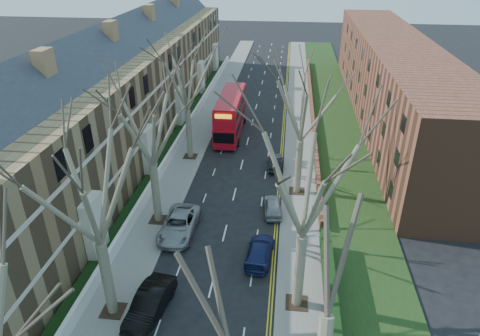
% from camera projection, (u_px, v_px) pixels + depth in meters
% --- Properties ---
extents(pavement_left, '(3.00, 102.00, 0.12)m').
position_uv_depth(pavement_left, '(207.00, 120.00, 55.78)').
color(pavement_left, slate).
rests_on(pavement_left, ground).
extents(pavement_right, '(3.00, 102.00, 0.12)m').
position_uv_depth(pavement_right, '(299.00, 124.00, 54.53)').
color(pavement_right, slate).
rests_on(pavement_right, ground).
extents(terrace_left, '(9.70, 78.00, 13.60)m').
position_uv_depth(terrace_left, '(123.00, 97.00, 46.99)').
color(terrace_left, olive).
rests_on(terrace_left, ground).
extents(flats_right, '(13.97, 54.00, 10.00)m').
position_uv_depth(flats_right, '(392.00, 80.00, 54.56)').
color(flats_right, brown).
rests_on(flats_right, ground).
extents(front_wall_left, '(0.30, 78.00, 1.00)m').
position_uv_depth(front_wall_left, '(179.00, 140.00, 48.66)').
color(front_wall_left, white).
rests_on(front_wall_left, ground).
extents(grass_verge_right, '(6.00, 102.00, 0.06)m').
position_uv_depth(grass_verge_right, '(335.00, 125.00, 54.03)').
color(grass_verge_right, '#1B3212').
rests_on(grass_verge_right, ground).
extents(tree_left_mid, '(10.50, 10.50, 14.71)m').
position_uv_depth(tree_left_mid, '(88.00, 179.00, 22.33)').
color(tree_left_mid, '#756D53').
rests_on(tree_left_mid, ground).
extents(tree_left_far, '(10.15, 10.15, 14.22)m').
position_uv_depth(tree_left_far, '(148.00, 117.00, 31.26)').
color(tree_left_far, '#756D53').
rests_on(tree_left_far, ground).
extents(tree_left_dist, '(10.50, 10.50, 14.71)m').
position_uv_depth(tree_left_dist, '(185.00, 70.00, 41.66)').
color(tree_left_dist, '#756D53').
rests_on(tree_left_dist, ground).
extents(tree_right_mid, '(10.50, 10.50, 14.71)m').
position_uv_depth(tree_right_mid, '(307.00, 173.00, 22.90)').
color(tree_right_mid, '#756D53').
rests_on(tree_right_mid, ground).
extents(tree_right_far, '(10.15, 10.15, 14.22)m').
position_uv_depth(tree_right_far, '(304.00, 97.00, 35.35)').
color(tree_right_far, '#756D53').
rests_on(tree_right_far, ground).
extents(double_decker_bus, '(2.90, 11.24, 4.69)m').
position_uv_depth(double_decker_bus, '(231.00, 115.00, 50.91)').
color(double_decker_bus, '#A90C19').
rests_on(double_decker_bus, ground).
extents(car_left_mid, '(2.32, 5.03, 1.60)m').
position_uv_depth(car_left_mid, '(150.00, 303.00, 26.36)').
color(car_left_mid, black).
rests_on(car_left_mid, ground).
extents(car_left_far, '(2.67, 5.61, 1.55)m').
position_uv_depth(car_left_far, '(179.00, 225.00, 33.78)').
color(car_left_far, gray).
rests_on(car_left_far, ground).
extents(car_right_near, '(2.19, 4.58, 1.29)m').
position_uv_depth(car_right_near, '(260.00, 251.00, 31.07)').
color(car_right_near, '#161F4F').
rests_on(car_right_near, ground).
extents(car_right_mid, '(1.89, 3.88, 1.28)m').
position_uv_depth(car_right_mid, '(273.00, 206.00, 36.40)').
color(car_right_mid, gray).
rests_on(car_right_mid, ground).
extents(car_right_far, '(1.50, 3.93, 1.28)m').
position_uv_depth(car_right_far, '(276.00, 162.00, 43.74)').
color(car_right_far, black).
rests_on(car_right_far, ground).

